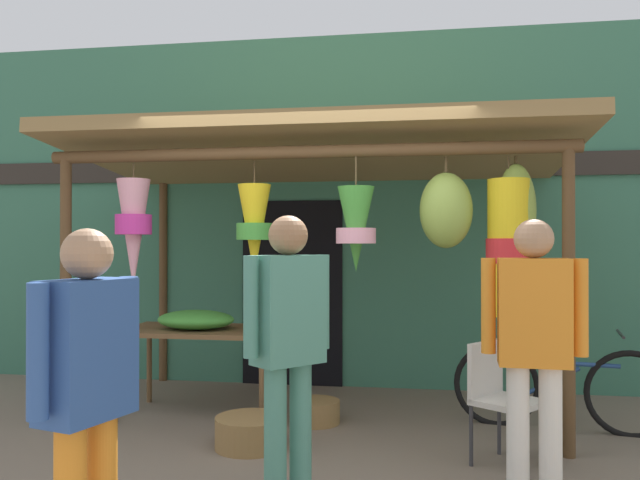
{
  "coord_description": "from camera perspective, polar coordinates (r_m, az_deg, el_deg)",
  "views": [
    {
      "loc": [
        0.88,
        -4.74,
        1.53
      ],
      "look_at": [
        -0.1,
        1.33,
        1.57
      ],
      "focal_mm": 35.99,
      "sensor_mm": 36.0,
      "label": 1
    }
  ],
  "objects": [
    {
      "name": "parked_bicycle",
      "position": [
        5.76,
        20.63,
        -12.19
      ],
      "size": [
        1.73,
        0.48,
        0.92
      ],
      "color": "black",
      "rests_on": "ground_plane"
    },
    {
      "name": "shop_facade",
      "position": [
        7.02,
        1.94,
        2.6
      ],
      "size": [
        10.77,
        0.29,
        3.78
      ],
      "color": "#387056",
      "rests_on": "ground_plane"
    },
    {
      "name": "market_stall_canopy",
      "position": [
        5.7,
        1.02,
        5.82
      ],
      "size": [
        4.41,
        2.49,
        2.53
      ],
      "color": "brown",
      "rests_on": "ground_plane"
    },
    {
      "name": "display_table",
      "position": [
        5.91,
        -10.51,
        -8.44
      ],
      "size": [
        1.4,
        0.8,
        0.77
      ],
      "color": "brown",
      "rests_on": "ground_plane"
    },
    {
      "name": "wicker_basket_by_table",
      "position": [
        5.05,
        -6.22,
        -16.63
      ],
      "size": [
        0.53,
        0.53,
        0.23
      ],
      "primitive_type": "cylinder",
      "color": "olive",
      "rests_on": "ground_plane"
    },
    {
      "name": "vendor_in_orange",
      "position": [
        3.95,
        18.49,
        -8.19
      ],
      "size": [
        0.59,
        0.24,
        1.68
      ],
      "color": "silver",
      "rests_on": "ground_plane"
    },
    {
      "name": "shopper_by_bananas",
      "position": [
        3.75,
        -2.85,
        -8.42
      ],
      "size": [
        0.43,
        0.46,
        1.7
      ],
      "color": "#4C8E7A",
      "rests_on": "ground_plane"
    },
    {
      "name": "flower_heap_on_table",
      "position": [
        5.82,
        -10.88,
        -6.97
      ],
      "size": [
        0.69,
        0.48,
        0.17
      ],
      "color": "green",
      "rests_on": "display_table"
    },
    {
      "name": "wicker_basket_spare",
      "position": [
        5.67,
        -0.44,
        -15.01
      ],
      "size": [
        0.43,
        0.43,
        0.19
      ],
      "primitive_type": "cylinder",
      "color": "olive",
      "rests_on": "ground_plane"
    },
    {
      "name": "ground_plane",
      "position": [
        5.06,
        -1.32,
        -17.96
      ],
      "size": [
        30.0,
        30.0,
        0.0
      ],
      "primitive_type": "plane",
      "color": "#756656"
    },
    {
      "name": "folding_chair",
      "position": [
        4.75,
        15.58,
        -12.83
      ],
      "size": [
        0.56,
        0.56,
        0.84
      ],
      "color": "beige",
      "rests_on": "ground_plane"
    },
    {
      "name": "customer_foreground",
      "position": [
        2.96,
        -20.02,
        -11.89
      ],
      "size": [
        0.32,
        0.58,
        1.6
      ],
      "color": "orange",
      "rests_on": "ground_plane"
    }
  ]
}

